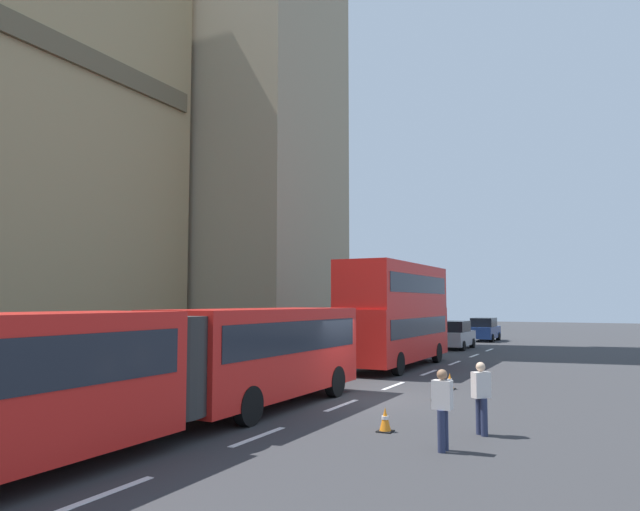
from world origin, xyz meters
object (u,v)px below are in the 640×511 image
object	(u,v)px
sedan_trailing	(485,330)
traffic_cone_middle	(438,391)
double_decker_bus	(396,310)
pedestrian_by_kerb	(481,396)
sedan_lead	(455,335)
traffic_cone_west	(385,420)
articulated_bus	(157,361)
pedestrian_near_cones	(443,407)
traffic_cone_east	(450,381)

from	to	relation	value
sedan_trailing	traffic_cone_middle	size ratio (longest dim) A/B	7.59
double_decker_bus	pedestrian_by_kerb	xyz separation A→B (m)	(-12.74, -6.57, -1.80)
traffic_cone_middle	double_decker_bus	bearing A→B (deg)	27.24
traffic_cone_middle	sedan_lead	bearing A→B (deg)	12.34
double_decker_bus	traffic_cone_west	bearing A→B (deg)	-161.75
double_decker_bus	traffic_cone_middle	size ratio (longest dim) A/B	16.27
sedan_lead	articulated_bus	bearing A→B (deg)	-179.60
traffic_cone_west	sedan_trailing	bearing A→B (deg)	7.34
traffic_cone_west	pedestrian_by_kerb	size ratio (longest dim) A/B	0.34
articulated_bus	traffic_cone_west	xyz separation A→B (m)	(3.03, -4.42, -1.46)
sedan_trailing	pedestrian_near_cones	xyz separation A→B (m)	(-35.86, -6.19, -0.00)
sedan_lead	traffic_cone_east	world-z (taller)	sedan_lead
articulated_bus	traffic_cone_east	bearing A→B (deg)	-21.07
traffic_cone_east	double_decker_bus	bearing A→B (deg)	34.60
traffic_cone_west	pedestrian_near_cones	bearing A→B (deg)	-124.80
double_decker_bus	sedan_lead	size ratio (longest dim) A/B	2.15
sedan_lead	sedan_trailing	distance (m)	8.99
articulated_bus	sedan_lead	size ratio (longest dim) A/B	3.94
sedan_lead	traffic_cone_west	size ratio (longest dim) A/B	7.59
double_decker_bus	traffic_cone_west	size ratio (longest dim) A/B	16.27
traffic_cone_middle	pedestrian_by_kerb	world-z (taller)	pedestrian_by_kerb
sedan_lead	traffic_cone_east	distance (m)	18.66
sedan_lead	traffic_cone_east	xyz separation A→B (m)	(-18.16, -4.27, -0.63)
sedan_trailing	traffic_cone_west	xyz separation A→B (m)	(-34.66, -4.46, -0.63)
traffic_cone_west	pedestrian_by_kerb	world-z (taller)	pedestrian_by_kerb
sedan_lead	pedestrian_near_cones	world-z (taller)	sedan_lead
traffic_cone_east	pedestrian_by_kerb	world-z (taller)	pedestrian_by_kerb
sedan_trailing	traffic_cone_east	bearing A→B (deg)	-171.39
double_decker_bus	articulated_bus	bearing A→B (deg)	-179.99
double_decker_bus	sedan_trailing	xyz separation A→B (m)	(21.25, 0.04, -1.79)
articulated_bus	pedestrian_near_cones	size ratio (longest dim) A/B	10.26
articulated_bus	sedan_trailing	bearing A→B (deg)	0.07
double_decker_bus	traffic_cone_east	world-z (taller)	double_decker_bus
traffic_cone_east	pedestrian_near_cones	xyz separation A→B (m)	(-8.72, -2.08, 0.63)
sedan_lead	traffic_cone_east	size ratio (longest dim) A/B	7.59
traffic_cone_west	traffic_cone_east	size ratio (longest dim) A/B	1.00
articulated_bus	sedan_trailing	distance (m)	37.70
traffic_cone_east	pedestrian_by_kerb	bearing A→B (deg)	-159.94
pedestrian_near_cones	sedan_trailing	bearing A→B (deg)	9.80
sedan_trailing	traffic_cone_east	size ratio (longest dim) A/B	7.59
double_decker_bus	traffic_cone_middle	world-z (taller)	double_decker_bus
articulated_bus	traffic_cone_west	size ratio (longest dim) A/B	29.90
sedan_lead	pedestrian_near_cones	xyz separation A→B (m)	(-26.88, -6.35, -0.00)
sedan_trailing	traffic_cone_west	distance (m)	34.95
traffic_cone_west	traffic_cone_middle	bearing A→B (deg)	1.20
double_decker_bus	sedan_lead	xyz separation A→B (m)	(12.26, 0.20, -1.79)
traffic_cone_middle	pedestrian_by_kerb	size ratio (longest dim) A/B	0.34
sedan_trailing	articulated_bus	bearing A→B (deg)	-179.93
traffic_cone_middle	sedan_trailing	bearing A→B (deg)	8.37
pedestrian_near_cones	traffic_cone_middle	bearing A→B (deg)	16.40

